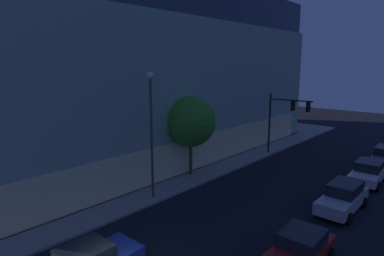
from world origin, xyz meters
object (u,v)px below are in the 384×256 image
at_px(street_lamp_sidewalk, 151,121).
at_px(traffic_light_far_corner, 286,113).
at_px(car_white, 368,172).
at_px(car_red, 299,250).
at_px(modern_building, 111,73).
at_px(sidewalk_tree, 191,122).
at_px(car_silver, 343,197).

bearing_deg(street_lamp_sidewalk, traffic_light_far_corner, -6.30).
bearing_deg(car_white, car_red, -177.68).
relative_size(traffic_light_far_corner, car_red, 1.36).
distance_m(modern_building, car_red, 27.28).
xyz_separation_m(sidewalk_tree, car_silver, (1.42, -10.96, -3.50)).
bearing_deg(car_red, street_lamp_sidewalk, 85.89).
xyz_separation_m(sidewalk_tree, car_white, (7.69, -10.83, -3.54)).
height_order(traffic_light_far_corner, street_lamp_sidewalk, street_lamp_sidewalk).
distance_m(modern_building, sidewalk_tree, 14.33).
xyz_separation_m(modern_building, street_lamp_sidewalk, (-7.47, -14.87, -2.51)).
bearing_deg(traffic_light_far_corner, modern_building, 115.05).
bearing_deg(modern_building, street_lamp_sidewalk, -116.68).
bearing_deg(traffic_light_far_corner, car_red, -151.85).
relative_size(street_lamp_sidewalk, car_red, 1.88).
relative_size(traffic_light_far_corner, car_white, 1.29).
distance_m(street_lamp_sidewalk, car_white, 16.54).
bearing_deg(modern_building, car_silver, -92.45).
bearing_deg(traffic_light_far_corner, sidewalk_tree, 164.42).
bearing_deg(modern_building, traffic_light_far_corner, -64.95).
relative_size(traffic_light_far_corner, street_lamp_sidewalk, 0.72).
xyz_separation_m(modern_building, traffic_light_far_corner, (7.73, -16.55, -3.54)).
distance_m(traffic_light_far_corner, car_red, 18.39).
xyz_separation_m(traffic_light_far_corner, car_red, (-15.94, -8.53, -3.38)).
xyz_separation_m(traffic_light_far_corner, street_lamp_sidewalk, (-15.21, 1.68, 1.03)).
xyz_separation_m(traffic_light_far_corner, car_white, (-2.52, -7.99, -3.37)).
distance_m(traffic_light_far_corner, street_lamp_sidewalk, 15.34).
height_order(traffic_light_far_corner, sidewalk_tree, sidewalk_tree).
bearing_deg(sidewalk_tree, car_white, -54.64).
height_order(modern_building, car_silver, modern_building).
xyz_separation_m(traffic_light_far_corner, sidewalk_tree, (-10.21, 2.85, 0.18)).
height_order(modern_building, car_red, modern_building).
height_order(sidewalk_tree, car_silver, sidewalk_tree).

